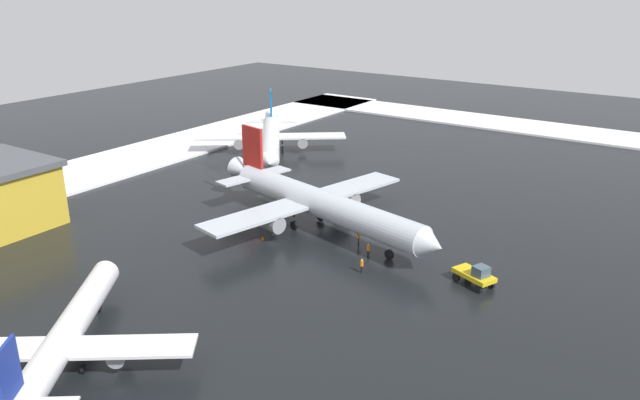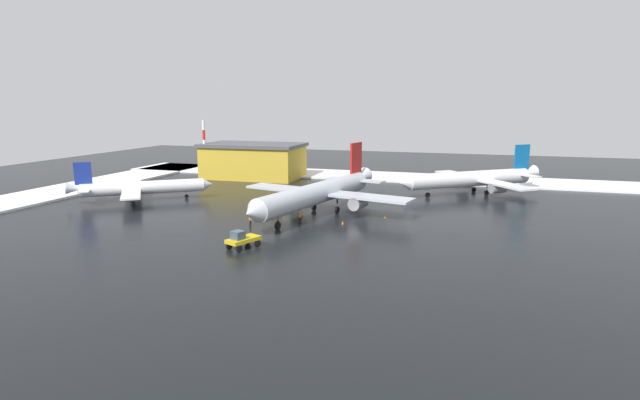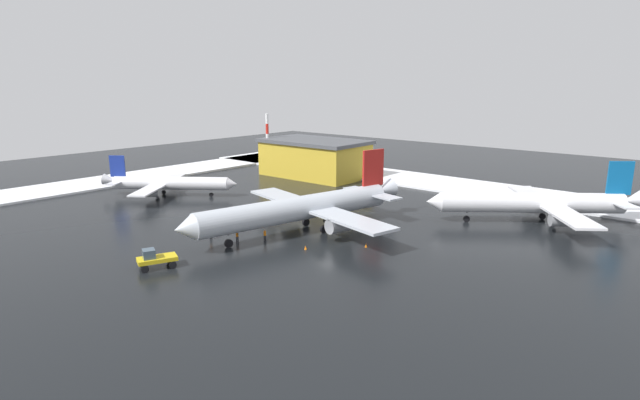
{
  "view_description": "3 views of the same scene",
  "coord_description": "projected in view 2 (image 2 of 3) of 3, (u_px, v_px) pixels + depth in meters",
  "views": [
    {
      "loc": [
        69.69,
        39.55,
        31.21
      ],
      "look_at": [
        6.19,
        -3.98,
        3.67
      ],
      "focal_mm": 35.0,
      "sensor_mm": 36.0,
      "label": 1
    },
    {
      "loc": [
        -17.95,
        76.66,
        18.78
      ],
      "look_at": [
        5.5,
        1.97,
        3.59
      ],
      "focal_mm": 28.0,
      "sensor_mm": 36.0,
      "label": 2
    },
    {
      "loc": [
        -41.38,
        49.83,
        21.98
      ],
      "look_at": [
        6.77,
        -6.68,
        4.46
      ],
      "focal_mm": 28.0,
      "sensor_mm": 36.0,
      "label": 3
    }
  ],
  "objects": [
    {
      "name": "ground_plane",
      "position": [
        356.0,
        221.0,
        80.66
      ],
      "size": [
        240.0,
        240.0,
        0.0
      ],
      "primitive_type": "plane",
      "color": "black"
    },
    {
      "name": "snow_bank_far",
      "position": [
        401.0,
        177.0,
        127.45
      ],
      "size": [
        152.0,
        16.0,
        0.43
      ],
      "primitive_type": "cube",
      "color": "white",
      "rests_on": "ground_plane"
    },
    {
      "name": "snow_bank_right",
      "position": [
        32.0,
        197.0,
        100.32
      ],
      "size": [
        14.0,
        116.0,
        0.43
      ],
      "primitive_type": "cube",
      "color": "white",
      "rests_on": "ground_plane"
    },
    {
      "name": "airplane_far_rear",
      "position": [
        319.0,
        193.0,
        85.21
      ],
      "size": [
        31.83,
        37.97,
        11.39
      ],
      "rotation": [
        0.0,
        0.0,
        1.34
      ],
      "color": "silver",
      "rests_on": "ground_plane"
    },
    {
      "name": "airplane_parked_portside",
      "position": [
        473.0,
        179.0,
        104.18
      ],
      "size": [
        28.49,
        25.47,
        10.09
      ],
      "rotation": [
        0.0,
        0.0,
        0.66
      ],
      "color": "white",
      "rests_on": "ground_plane"
    },
    {
      "name": "airplane_distant_tail",
      "position": [
        140.0,
        188.0,
        96.98
      ],
      "size": [
        23.04,
        20.14,
        8.03
      ],
      "rotation": [
        0.0,
        0.0,
        3.78
      ],
      "color": "white",
      "rests_on": "ground_plane"
    },
    {
      "name": "pushback_tug",
      "position": [
        242.0,
        239.0,
        65.43
      ],
      "size": [
        3.8,
        5.09,
        2.5
      ],
      "rotation": [
        0.0,
        0.0,
        1.18
      ],
      "color": "gold",
      "rests_on": "ground_plane"
    },
    {
      "name": "ground_crew_near_tug",
      "position": [
        300.0,
        217.0,
        79.8
      ],
      "size": [
        0.36,
        0.36,
        1.71
      ],
      "rotation": [
        0.0,
        0.0,
        2.15
      ],
      "color": "black",
      "rests_on": "ground_plane"
    },
    {
      "name": "ground_crew_mid_apron",
      "position": [
        278.0,
        219.0,
        77.85
      ],
      "size": [
        0.36,
        0.36,
        1.71
      ],
      "rotation": [
        0.0,
        0.0,
        5.81
      ],
      "color": "black",
      "rests_on": "ground_plane"
    },
    {
      "name": "ground_crew_by_nose_gear",
      "position": [
        250.0,
        220.0,
        77.63
      ],
      "size": [
        0.36,
        0.36,
        1.71
      ],
      "rotation": [
        0.0,
        0.0,
        2.58
      ],
      "color": "black",
      "rests_on": "ground_plane"
    },
    {
      "name": "antenna_mast",
      "position": [
        204.0,
        150.0,
        125.92
      ],
      "size": [
        0.7,
        0.7,
        14.66
      ],
      "color": "red",
      "rests_on": "ground_plane"
    },
    {
      "name": "cargo_hangar",
      "position": [
        253.0,
        161.0,
        127.39
      ],
      "size": [
        25.21,
        15.35,
        8.8
      ],
      "rotation": [
        0.0,
        0.0,
        0.01
      ],
      "color": "gold",
      "rests_on": "ground_plane"
    },
    {
      "name": "traffic_cone_near_nose",
      "position": [
        343.0,
        222.0,
        78.85
      ],
      "size": [
        0.36,
        0.36,
        0.55
      ],
      "primitive_type": "cone",
      "color": "orange",
      "rests_on": "ground_plane"
    },
    {
      "name": "traffic_cone_mid_line",
      "position": [
        385.0,
        217.0,
        82.9
      ],
      "size": [
        0.36,
        0.36,
        0.55
      ],
      "primitive_type": "cone",
      "color": "orange",
      "rests_on": "ground_plane"
    },
    {
      "name": "traffic_cone_wingtip_side",
      "position": [
        290.0,
        206.0,
        91.61
      ],
      "size": [
        0.36,
        0.36,
        0.55
      ],
      "primitive_type": "cone",
      "color": "orange",
      "rests_on": "ground_plane"
    }
  ]
}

